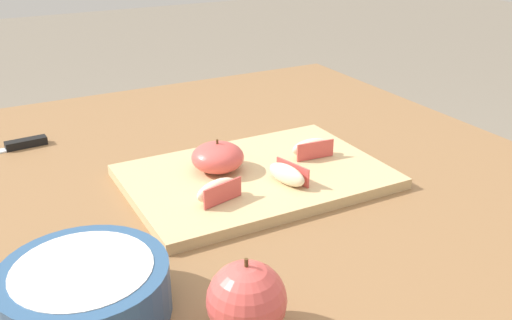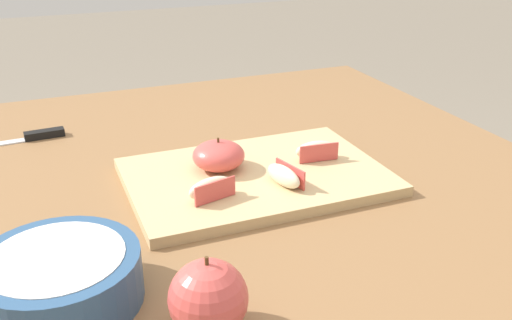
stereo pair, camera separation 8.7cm
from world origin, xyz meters
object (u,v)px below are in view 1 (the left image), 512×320
object	(u,v)px
whole_apple_pink_lady	(247,300)
apple_wedge_front	(287,174)
ceramic_fruit_bowl	(85,290)
apple_wedge_middle	(312,148)
apple_half_skin_up	(218,157)
apple_wedge_near_knife	(218,190)
paring_knife	(18,145)
cutting_board	(256,177)

from	to	relation	value
whole_apple_pink_lady	apple_wedge_front	bearing A→B (deg)	51.61
apple_wedge_front	ceramic_fruit_bowl	world-z (taller)	ceramic_fruit_bowl
apple_wedge_middle	whole_apple_pink_lady	xyz separation A→B (m)	(-0.28, -0.31, 0.01)
apple_half_skin_up	apple_wedge_near_knife	xyz separation A→B (m)	(-0.04, -0.09, -0.01)
apple_wedge_middle	paring_knife	bearing A→B (deg)	143.64
cutting_board	apple_wedge_middle	distance (m)	0.11
apple_wedge_middle	ceramic_fruit_bowl	size ratio (longest dim) A/B	0.40
ceramic_fruit_bowl	paring_knife	bearing A→B (deg)	90.21
paring_knife	ceramic_fruit_bowl	xyz separation A→B (m)	(0.00, -0.51, 0.02)
paring_knife	cutting_board	bearing A→B (deg)	-45.86
apple_wedge_middle	ceramic_fruit_bowl	distance (m)	0.46
cutting_board	apple_wedge_near_knife	bearing A→B (deg)	-148.17
apple_wedge_front	whole_apple_pink_lady	world-z (taller)	whole_apple_pink_lady
paring_knife	whole_apple_pink_lady	world-z (taller)	whole_apple_pink_lady
paring_knife	ceramic_fruit_bowl	bearing A→B (deg)	-89.79
whole_apple_pink_lady	cutting_board	bearing A→B (deg)	60.29
apple_wedge_front	apple_wedge_near_knife	bearing A→B (deg)	179.30
ceramic_fruit_bowl	apple_wedge_front	bearing A→B (deg)	23.00
apple_half_skin_up	ceramic_fruit_bowl	distance (m)	0.34
apple_wedge_front	whole_apple_pink_lady	xyz separation A→B (m)	(-0.19, -0.24, 0.01)
apple_wedge_middle	apple_wedge_near_knife	size ratio (longest dim) A/B	0.98
cutting_board	apple_wedge_middle	size ratio (longest dim) A/B	5.53
cutting_board	apple_wedge_middle	xyz separation A→B (m)	(0.11, 0.01, 0.02)
ceramic_fruit_bowl	apple_half_skin_up	bearing A→B (deg)	41.83
apple_wedge_front	apple_wedge_near_knife	distance (m)	0.11
cutting_board	whole_apple_pink_lady	bearing A→B (deg)	-119.71
apple_wedge_near_knife	ceramic_fruit_bowl	size ratio (longest dim) A/B	0.41
cutting_board	apple_wedge_front	size ratio (longest dim) A/B	5.40
apple_half_skin_up	apple_wedge_front	size ratio (longest dim) A/B	1.12
apple_half_skin_up	paring_knife	bearing A→B (deg)	132.28
apple_wedge_near_knife	ceramic_fruit_bowl	world-z (taller)	ceramic_fruit_bowl
apple_wedge_middle	apple_wedge_near_knife	distance (m)	0.21
apple_half_skin_up	apple_wedge_front	xyz separation A→B (m)	(0.07, -0.09, -0.01)
cutting_board	whole_apple_pink_lady	world-z (taller)	whole_apple_pink_lady
cutting_board	apple_half_skin_up	xyz separation A→B (m)	(-0.05, 0.03, 0.03)
cutting_board	apple_half_skin_up	bearing A→B (deg)	146.21
apple_wedge_near_knife	paring_knife	bearing A→B (deg)	120.13
apple_wedge_near_knife	apple_wedge_middle	bearing A→B (deg)	18.38
whole_apple_pink_lady	apple_half_skin_up	bearing A→B (deg)	69.84
whole_apple_pink_lady	apple_wedge_middle	bearing A→B (deg)	47.94
whole_apple_pink_lady	ceramic_fruit_bowl	bearing A→B (deg)	141.70
apple_wedge_middle	apple_half_skin_up	bearing A→B (deg)	171.78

